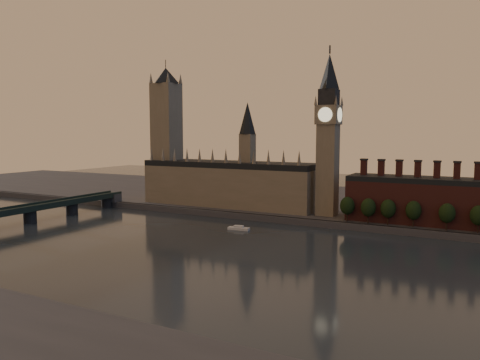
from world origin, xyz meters
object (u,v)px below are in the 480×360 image
Objects in this scene: victoria_tower at (167,130)px; river_boat at (239,228)px; big_ben at (328,133)px; westminster_bridge at (1,216)px.

victoria_tower reaches higher than river_boat.
big_ben is (130.00, -5.00, -2.26)m from victoria_tower.
big_ben is at bearing 34.33° from westminster_bridge.
big_ben reaches higher than westminster_bridge.
victoria_tower is at bearing 142.48° from river_boat.
victoria_tower is 0.54× the size of westminster_bridge.
victoria_tower is 122.71m from river_boat.
westminster_bridge is 15.13× the size of river_boat.
westminster_bridge reaches higher than river_boat.
victoria_tower is at bearing 177.80° from big_ben.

